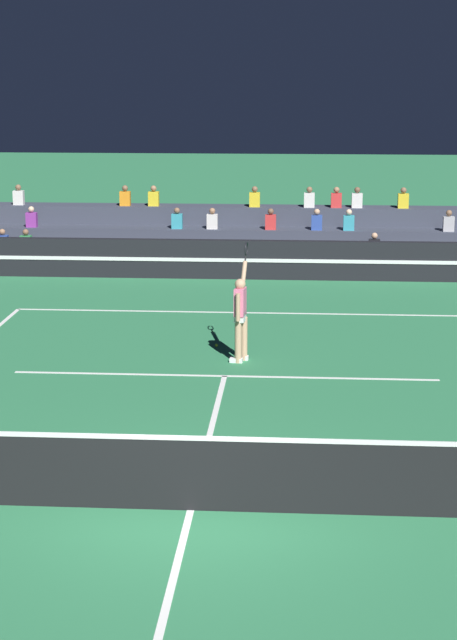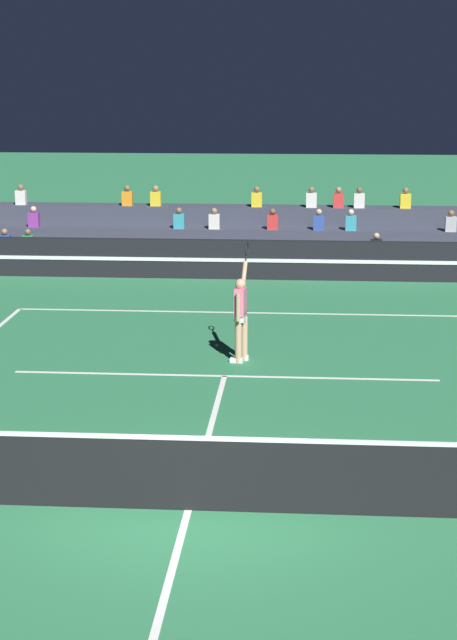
{
  "view_description": "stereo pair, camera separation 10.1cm",
  "coord_description": "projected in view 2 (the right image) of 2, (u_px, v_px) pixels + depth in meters",
  "views": [
    {
      "loc": [
        1.43,
        -13.39,
        5.86
      ],
      "look_at": [
        0.07,
        6.51,
        1.1
      ],
      "focal_mm": 60.0,
      "sensor_mm": 36.0,
      "label": 1
    },
    {
      "loc": [
        1.53,
        -13.38,
        5.86
      ],
      "look_at": [
        0.07,
        6.51,
        1.1
      ],
      "focal_mm": 60.0,
      "sensor_mm": 36.0,
      "label": 2
    }
  ],
  "objects": [
    {
      "name": "ground_plane",
      "position": [
        188.0,
        510.0,
        14.45
      ],
      "size": [
        120.0,
        120.0,
        0.0
      ],
      "primitive_type": "plane",
      "color": "#2D7A4C"
    },
    {
      "name": "court_lines",
      "position": [
        188.0,
        510.0,
        14.45
      ],
      "size": [
        11.1,
        23.9,
        0.01
      ],
      "color": "white",
      "rests_on": "ground"
    },
    {
      "name": "tennis_net",
      "position": [
        188.0,
        472.0,
        14.32
      ],
      "size": [
        12.0,
        0.1,
        1.1
      ],
      "color": "black",
      "rests_on": "ground"
    },
    {
      "name": "sponsor_banner_wall",
      "position": [
        251.0,
        260.0,
        29.99
      ],
      "size": [
        18.0,
        0.26,
        1.1
      ],
      "color": "black",
      "rests_on": "ground"
    },
    {
      "name": "bleacher_stand",
      "position": [
        255.0,
        242.0,
        32.43
      ],
      "size": [
        19.77,
        2.85,
        2.28
      ],
      "color": "#383D4C",
      "rests_on": "ground"
    },
    {
      "name": "tennis_player",
      "position": [
        241.0,
        314.0,
        21.52
      ],
      "size": [
        0.38,
        1.19,
        2.41
      ],
      "color": "tan",
      "rests_on": "ground"
    },
    {
      "name": "tennis_ball",
      "position": [
        217.0,
        345.0,
        22.83
      ],
      "size": [
        0.07,
        0.07,
        0.07
      ],
      "primitive_type": "sphere",
      "color": "#C6DB33",
      "rests_on": "ground"
    }
  ]
}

